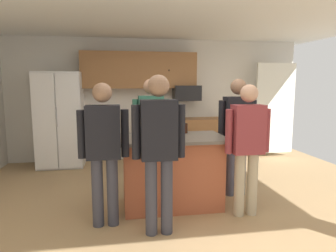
{
  "coord_description": "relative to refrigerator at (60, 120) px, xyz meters",
  "views": [
    {
      "loc": [
        -0.86,
        -3.8,
        1.63
      ],
      "look_at": [
        -0.17,
        0.33,
        1.05
      ],
      "focal_mm": 32.03,
      "sensor_mm": 36.0,
      "label": 1
    }
  ],
  "objects": [
    {
      "name": "person_guest_left",
      "position": [
        1.56,
        -3.09,
        0.07
      ],
      "size": [
        0.57,
        0.23,
        1.73
      ],
      "rotation": [
        0.0,
        0.0,
        1.22
      ],
      "color": "#383842",
      "rests_on": "ground"
    },
    {
      "name": "refrigerator",
      "position": [
        0.0,
        0.0,
        0.0
      ],
      "size": [
        0.88,
        0.76,
        1.87
      ],
      "color": "white",
      "rests_on": "ground"
    },
    {
      "name": "back_wall",
      "position": [
        2.0,
        0.42,
        0.36
      ],
      "size": [
        6.4,
        0.1,
        2.6
      ],
      "primitive_type": "cube",
      "color": "silver",
      "rests_on": "ground"
    },
    {
      "name": "person_guest_right",
      "position": [
        1.64,
        -1.59,
        0.06
      ],
      "size": [
        0.57,
        0.23,
        1.72
      ],
      "rotation": [
        0.0,
        0.0,
        -1.32
      ],
      "color": "#4C5166",
      "rests_on": "ground"
    },
    {
      "name": "cabinet_run_lower",
      "position": [
        2.6,
        0.1,
        -0.49
      ],
      "size": [
        1.8,
        0.63,
        0.9
      ],
      "color": "#936038",
      "rests_on": "ground"
    },
    {
      "name": "floor",
      "position": [
        2.0,
        -2.38,
        -0.94
      ],
      "size": [
        7.04,
        7.04,
        0.0
      ],
      "primitive_type": "plane",
      "color": "tan",
      "rests_on": "ground"
    },
    {
      "name": "person_host_foreground",
      "position": [
        2.69,
        -2.79,
        0.0
      ],
      "size": [
        0.57,
        0.22,
        1.63
      ],
      "rotation": [
        0.0,
        0.0,
        2.66
      ],
      "color": "tan",
      "rests_on": "ground"
    },
    {
      "name": "person_elder_center",
      "position": [
        2.83,
        -2.12,
        0.06
      ],
      "size": [
        0.57,
        0.23,
        1.71
      ],
      "rotation": [
        0.0,
        0.0,
        -2.91
      ],
      "color": "#4C5166",
      "rests_on": "ground"
    },
    {
      "name": "person_guest_by_door",
      "position": [
        0.97,
        -2.79,
        0.01
      ],
      "size": [
        0.57,
        0.22,
        1.65
      ],
      "rotation": [
        0.0,
        0.0,
        0.48
      ],
      "color": "#383842",
      "rests_on": "ground"
    },
    {
      "name": "french_door_window_panel",
      "position": [
        4.6,
        0.02,
        0.16
      ],
      "size": [
        0.9,
        0.06,
        2.0
      ],
      "primitive_type": "cube",
      "color": "white",
      "rests_on": "ground"
    },
    {
      "name": "glass_dark_ale",
      "position": [
        1.66,
        -2.2,
        0.09
      ],
      "size": [
        0.06,
        0.06,
        0.16
      ],
      "color": "black",
      "rests_on": "kitchen_island"
    },
    {
      "name": "glass_short_whisky",
      "position": [
        2.07,
        -2.09,
        0.08
      ],
      "size": [
        0.07,
        0.07,
        0.14
      ],
      "color": "black",
      "rests_on": "kitchen_island"
    },
    {
      "name": "cabinet_run_upper",
      "position": [
        1.6,
        0.22,
        0.99
      ],
      "size": [
        2.4,
        0.38,
        0.75
      ],
      "color": "#936038"
    },
    {
      "name": "microwave_over_range",
      "position": [
        2.6,
        0.12,
        0.51
      ],
      "size": [
        0.56,
        0.4,
        0.32
      ],
      "primitive_type": "cube",
      "color": "black"
    },
    {
      "name": "kitchen_island",
      "position": [
        1.83,
        -2.35,
        -0.46
      ],
      "size": [
        1.41,
        0.84,
        0.95
      ],
      "color": "#AD5638",
      "rests_on": "ground"
    },
    {
      "name": "glass_stout_tall",
      "position": [
        1.81,
        -2.43,
        0.09
      ],
      "size": [
        0.06,
        0.06,
        0.16
      ],
      "color": "black",
      "rests_on": "kitchen_island"
    },
    {
      "name": "ceiling",
      "position": [
        2.0,
        -2.38,
        1.66
      ],
      "size": [
        7.04,
        7.04,
        0.0
      ],
      "primitive_type": "plane",
      "color": "white"
    }
  ]
}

